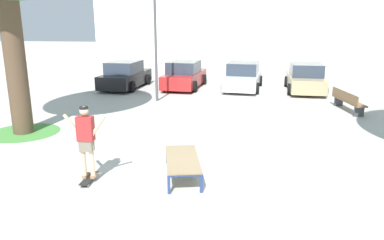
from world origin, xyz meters
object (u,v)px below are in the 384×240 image
car_white (243,77)px  park_bench (347,100)px  car_black (125,76)px  skate_box (182,160)px  car_red (184,76)px  skateboard (89,178)px  car_tan (305,79)px  light_post (155,17)px  skater (86,137)px

car_white → park_bench: (4.38, -4.54, -0.24)m
car_black → car_white: same height
skate_box → car_black: (-5.35, 11.65, 0.28)m
car_black → car_red: bearing=9.4°
skateboard → car_red: 12.85m
car_red → skateboard: bearing=-90.0°
car_red → car_tan: size_ratio=1.02×
skate_box → car_white: 12.26m
car_white → skate_box: bearing=-95.6°
skateboard → light_post: (-0.67, 9.12, 3.75)m
skater → park_bench: 11.30m
skater → car_black: 12.72m
car_white → light_post: bearing=-136.6°
skateboard → car_black: (-3.27, 12.29, 0.61)m
skateboard → park_bench: 11.29m
skateboard → skater: 0.99m
car_white → light_post: size_ratio=0.74×
skateboard → light_post: size_ratio=0.14×
skater → car_red: (-0.00, 12.83, -0.38)m
car_tan → skater: bearing=-117.3°
car_black → skateboard: bearing=-75.1°
car_black → light_post: size_ratio=0.73×
skate_box → car_white: (1.19, 12.20, 0.28)m
skateboard → park_bench: size_ratio=0.33×
car_black → skater: bearing=-75.1°
skateboard → car_black: car_black is taller
car_white → park_bench: 6.31m
car_red → car_white: 3.27m
skate_box → car_white: size_ratio=0.47×
car_red → car_tan: (6.54, -0.15, 0.00)m
skater → skateboard: bearing=-86.5°
car_tan → skateboard: bearing=-117.3°
car_red → light_post: 4.91m
car_black → car_white: size_ratio=0.99×
car_white → car_tan: bearing=-2.7°
car_black → car_tan: same height
skate_box → skater: skater is taller
car_red → park_bench: size_ratio=1.77×
skate_box → skateboard: 2.20m
skater → light_post: size_ratio=0.29×
skater → car_white: bearing=75.7°
skate_box → skateboard: bearing=-163.0°
car_white → park_bench: size_ratio=1.78×
skateboard → car_black: 12.73m
skater → car_tan: (6.54, 12.68, -0.38)m
car_black → car_tan: (9.81, 0.39, 0.00)m
skateboard → park_bench: park_bench is taller
light_post → skater: bearing=-85.8°
car_white → park_bench: bearing=-46.0°
park_bench → car_black: bearing=159.9°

